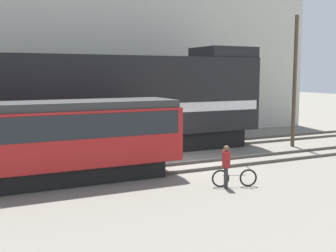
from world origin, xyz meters
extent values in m
plane|color=slate|center=(0.00, 0.00, 0.00)|extent=(120.00, 120.00, 0.00)
cube|color=#47423D|center=(0.00, -1.91, 0.07)|extent=(60.00, 0.07, 0.14)
cube|color=#47423D|center=(0.00, -0.47, 0.07)|extent=(60.00, 0.07, 0.14)
cube|color=#47423D|center=(0.00, 2.80, 0.07)|extent=(60.00, 0.07, 0.14)
cube|color=#47423D|center=(0.00, 4.24, 0.07)|extent=(60.00, 0.07, 0.14)
cube|color=beige|center=(0.00, 11.47, 5.63)|extent=(30.18, 6.00, 11.25)
cube|color=black|center=(-3.67, 3.52, 0.50)|extent=(17.83, 2.55, 1.00)
cube|color=black|center=(-3.67, 3.52, 3.02)|extent=(19.38, 3.00, 4.04)
cube|color=white|center=(-3.67, 3.52, 2.42)|extent=(18.99, 3.04, 0.50)
cube|color=black|center=(4.52, 3.52, 5.34)|extent=(3.00, 2.85, 0.60)
cube|color=black|center=(-6.69, -1.19, 0.35)|extent=(9.59, 2.00, 0.70)
cube|color=#B21E1E|center=(-6.69, -1.19, 1.76)|extent=(10.90, 2.50, 2.12)
cube|color=#1E2328|center=(-6.69, -1.19, 2.27)|extent=(10.46, 2.54, 0.90)
cube|color=#333333|center=(-6.69, -1.19, 2.97)|extent=(10.68, 2.38, 0.30)
torus|color=black|center=(0.25, -4.82, 0.33)|extent=(0.64, 0.29, 0.66)
torus|color=black|center=(-0.73, -4.45, 0.33)|extent=(0.64, 0.29, 0.66)
cylinder|color=#A5A5AD|center=(-0.24, -4.63, 0.44)|extent=(0.84, 0.34, 0.04)
cylinder|color=#A5A5AD|center=(-0.59, -4.50, 0.48)|extent=(0.03, 0.03, 0.30)
cylinder|color=#262626|center=(0.25, -4.82, 0.71)|extent=(0.18, 0.42, 0.02)
cylinder|color=#333333|center=(-0.59, -4.57, 0.39)|extent=(0.11, 0.11, 0.77)
cylinder|color=#333333|center=(-0.65, -4.72, 0.39)|extent=(0.11, 0.11, 0.77)
cube|color=maroon|center=(-0.62, -4.64, 1.07)|extent=(0.33, 0.41, 0.60)
sphere|color=brown|center=(-0.62, -4.64, 1.48)|extent=(0.21, 0.21, 0.21)
cylinder|color=#4C3D2D|center=(7.81, 1.16, 3.69)|extent=(0.21, 0.21, 7.39)
camera|label=1|loc=(-9.06, -17.18, 4.16)|focal=45.00mm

